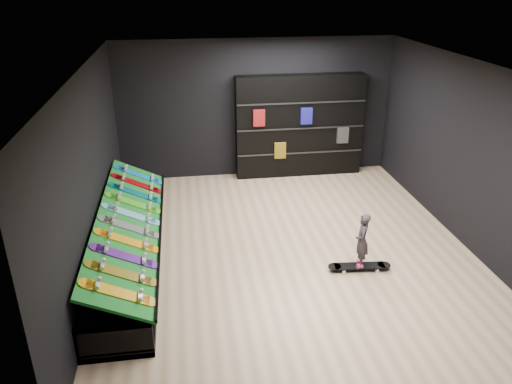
{
  "coord_description": "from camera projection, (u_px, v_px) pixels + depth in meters",
  "views": [
    {
      "loc": [
        -1.6,
        -7.05,
        4.27
      ],
      "look_at": [
        -0.5,
        0.2,
        1.0
      ],
      "focal_mm": 35.0,
      "sensor_mm": 36.0,
      "label": 1
    }
  ],
  "objects": [
    {
      "name": "display_board_0",
      "position": [
        118.0,
        292.0,
        5.97
      ],
      "size": [
        0.93,
        0.22,
        0.5
      ],
      "primitive_type": null,
      "rotation": [
        0.0,
        0.44,
        0.0
      ],
      "color": "yellow",
      "rests_on": "turf_ramp"
    },
    {
      "name": "child",
      "position": [
        361.0,
        250.0,
        7.62
      ],
      "size": [
        0.2,
        0.23,
        0.53
      ],
      "primitive_type": "imported",
      "rotation": [
        0.0,
        0.0,
        -1.9
      ],
      "color": "black",
      "rests_on": "floor_skateboard"
    },
    {
      "name": "ceiling",
      "position": [
        293.0,
        68.0,
        7.11
      ],
      "size": [
        6.0,
        7.0,
        0.01
      ],
      "primitive_type": "cube",
      "color": "white",
      "rests_on": "ground"
    },
    {
      "name": "back_shelving",
      "position": [
        299.0,
        126.0,
        11.0
      ],
      "size": [
        2.81,
        0.33,
        2.25
      ],
      "primitive_type": "cube",
      "color": "black",
      "rests_on": "ground"
    },
    {
      "name": "display_board_2",
      "position": [
        125.0,
        256.0,
        6.73
      ],
      "size": [
        0.93,
        0.22,
        0.5
      ],
      "primitive_type": null,
      "rotation": [
        0.0,
        0.44,
        0.0
      ],
      "color": "purple",
      "rests_on": "turf_ramp"
    },
    {
      "name": "floor_skateboard",
      "position": [
        359.0,
        268.0,
        7.74
      ],
      "size": [
        1.0,
        0.31,
        0.09
      ],
      "primitive_type": null,
      "rotation": [
        0.0,
        0.0,
        -0.09
      ],
      "color": "black",
      "rests_on": "ground"
    },
    {
      "name": "display_board_8",
      "position": [
        137.0,
        183.0,
        9.02
      ],
      "size": [
        0.93,
        0.22,
        0.5
      ],
      "primitive_type": null,
      "rotation": [
        0.0,
        0.44,
        0.0
      ],
      "color": "red",
      "rests_on": "turf_ramp"
    },
    {
      "name": "wall_front",
      "position": [
        370.0,
        302.0,
        4.55
      ],
      "size": [
        6.0,
        0.02,
        3.0
      ],
      "primitive_type": "cube",
      "color": "black",
      "rests_on": "ground"
    },
    {
      "name": "turf_ramp",
      "position": [
        130.0,
        222.0,
        7.7
      ],
      "size": [
        0.92,
        4.5,
        0.46
      ],
      "primitive_type": "cube",
      "rotation": [
        0.0,
        0.44,
        0.0
      ],
      "color": "#0F641D",
      "rests_on": "display_rack"
    },
    {
      "name": "wall_left",
      "position": [
        90.0,
        177.0,
        7.31
      ],
      "size": [
        0.02,
        7.0,
        3.0
      ],
      "primitive_type": "cube",
      "color": "black",
      "rests_on": "ground"
    },
    {
      "name": "wall_back",
      "position": [
        256.0,
        109.0,
        10.88
      ],
      "size": [
        6.0,
        0.02,
        3.0
      ],
      "primitive_type": "cube",
      "color": "black",
      "rests_on": "ground"
    },
    {
      "name": "display_board_5",
      "position": [
        132.0,
        214.0,
        7.88
      ],
      "size": [
        0.93,
        0.22,
        0.5
      ],
      "primitive_type": null,
      "rotation": [
        0.0,
        0.44,
        0.0
      ],
      "color": "#0CB2E5",
      "rests_on": "turf_ramp"
    },
    {
      "name": "display_board_4",
      "position": [
        130.0,
        227.0,
        7.5
      ],
      "size": [
        0.93,
        0.22,
        0.5
      ],
      "primitive_type": null,
      "rotation": [
        0.0,
        0.44,
        0.0
      ],
      "color": "black",
      "rests_on": "turf_ramp"
    },
    {
      "name": "display_board_1",
      "position": [
        122.0,
        273.0,
        6.35
      ],
      "size": [
        0.93,
        0.22,
        0.5
      ],
      "primitive_type": null,
      "rotation": [
        0.0,
        0.44,
        0.0
      ],
      "color": "yellow",
      "rests_on": "turf_ramp"
    },
    {
      "name": "display_board_6",
      "position": [
        134.0,
        203.0,
        8.26
      ],
      "size": [
        0.93,
        0.22,
        0.5
      ],
      "primitive_type": null,
      "rotation": [
        0.0,
        0.44,
        0.0
      ],
      "color": "green",
      "rests_on": "turf_ramp"
    },
    {
      "name": "display_board_9",
      "position": [
        139.0,
        175.0,
        9.4
      ],
      "size": [
        0.93,
        0.22,
        0.5
      ],
      "primitive_type": null,
      "rotation": [
        0.0,
        0.44,
        0.0
      ],
      "color": "blue",
      "rests_on": "turf_ramp"
    },
    {
      "name": "display_board_7",
      "position": [
        135.0,
        193.0,
        8.64
      ],
      "size": [
        0.93,
        0.22,
        0.5
      ],
      "primitive_type": null,
      "rotation": [
        0.0,
        0.44,
        0.0
      ],
      "color": "#0C8C99",
      "rests_on": "turf_ramp"
    },
    {
      "name": "display_board_3",
      "position": [
        127.0,
        241.0,
        7.11
      ],
      "size": [
        0.93,
        0.22,
        0.5
      ],
      "primitive_type": null,
      "rotation": [
        0.0,
        0.44,
        0.0
      ],
      "color": "orange",
      "rests_on": "turf_ramp"
    },
    {
      "name": "wall_right",
      "position": [
        470.0,
        156.0,
        8.12
      ],
      "size": [
        0.02,
        7.0,
        3.0
      ],
      "primitive_type": "cube",
      "color": "black",
      "rests_on": "ground"
    },
    {
      "name": "display_rack",
      "position": [
        130.0,
        248.0,
        7.88
      ],
      "size": [
        0.9,
        4.5,
        0.5
      ],
      "primitive_type": null,
      "color": "black",
      "rests_on": "ground"
    },
    {
      "name": "floor",
      "position": [
        287.0,
        250.0,
        8.33
      ],
      "size": [
        6.0,
        7.0,
        0.01
      ],
      "primitive_type": "cube",
      "color": "beige",
      "rests_on": "ground"
    }
  ]
}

